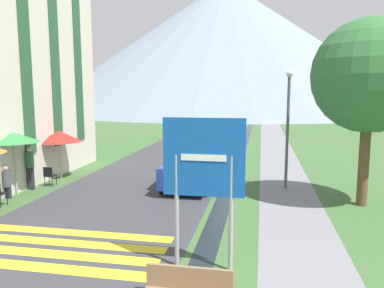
{
  "coord_description": "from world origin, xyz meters",
  "views": [
    {
      "loc": [
        2.5,
        -4.09,
        3.99
      ],
      "look_at": [
        -0.12,
        10.0,
        1.99
      ],
      "focal_mm": 35.0,
      "sensor_mm": 36.0,
      "label": 1
    }
  ],
  "objects_px": {
    "person_seated_near": "(7,180)",
    "road_sign": "(204,171)",
    "cafe_umbrella_middle_green": "(14,137)",
    "hotel_building": "(5,41)",
    "parked_car_near": "(190,166)",
    "parked_car_far": "(215,138)",
    "person_standing_terrace": "(30,165)",
    "cafe_chair_far_left": "(49,175)",
    "tree_by_path": "(369,76)",
    "streetlamp": "(288,119)",
    "cafe_umbrella_rear_red": "(59,136)"
  },
  "relations": [
    {
      "from": "road_sign",
      "to": "parked_car_far",
      "type": "distance_m",
      "value": 16.91
    },
    {
      "from": "hotel_building",
      "to": "streetlamp",
      "type": "height_order",
      "value": "hotel_building"
    },
    {
      "from": "cafe_umbrella_middle_green",
      "to": "person_seated_near",
      "type": "relative_size",
      "value": 1.92
    },
    {
      "from": "person_standing_terrace",
      "to": "tree_by_path",
      "type": "height_order",
      "value": "tree_by_path"
    },
    {
      "from": "person_standing_terrace",
      "to": "cafe_chair_far_left",
      "type": "bearing_deg",
      "value": 52.65
    },
    {
      "from": "cafe_umbrella_middle_green",
      "to": "tree_by_path",
      "type": "xyz_separation_m",
      "value": [
        12.9,
        1.0,
        2.26
      ]
    },
    {
      "from": "hotel_building",
      "to": "cafe_umbrella_middle_green",
      "type": "relative_size",
      "value": 4.8
    },
    {
      "from": "cafe_umbrella_rear_red",
      "to": "tree_by_path",
      "type": "relative_size",
      "value": 0.34
    },
    {
      "from": "person_seated_near",
      "to": "streetlamp",
      "type": "distance_m",
      "value": 11.19
    },
    {
      "from": "parked_car_far",
      "to": "tree_by_path",
      "type": "relative_size",
      "value": 0.66
    },
    {
      "from": "cafe_chair_far_left",
      "to": "cafe_umbrella_rear_red",
      "type": "xyz_separation_m",
      "value": [
        -0.32,
        1.49,
        1.45
      ]
    },
    {
      "from": "cafe_umbrella_middle_green",
      "to": "cafe_umbrella_rear_red",
      "type": "relative_size",
      "value": 1.11
    },
    {
      "from": "hotel_building",
      "to": "person_seated_near",
      "type": "height_order",
      "value": "hotel_building"
    },
    {
      "from": "person_seated_near",
      "to": "cafe_chair_far_left",
      "type": "bearing_deg",
      "value": 73.92
    },
    {
      "from": "cafe_umbrella_rear_red",
      "to": "cafe_chair_far_left",
      "type": "bearing_deg",
      "value": -77.71
    },
    {
      "from": "road_sign",
      "to": "cafe_umbrella_middle_green",
      "type": "xyz_separation_m",
      "value": [
        -8.12,
        4.78,
        -0.01
      ]
    },
    {
      "from": "person_seated_near",
      "to": "person_standing_terrace",
      "type": "height_order",
      "value": "person_standing_terrace"
    },
    {
      "from": "road_sign",
      "to": "hotel_building",
      "type": "bearing_deg",
      "value": 142.71
    },
    {
      "from": "cafe_chair_far_left",
      "to": "person_seated_near",
      "type": "height_order",
      "value": "person_seated_near"
    },
    {
      "from": "parked_car_far",
      "to": "tree_by_path",
      "type": "xyz_separation_m",
      "value": [
        6.57,
        -10.98,
        3.6
      ]
    },
    {
      "from": "parked_car_near",
      "to": "tree_by_path",
      "type": "xyz_separation_m",
      "value": [
        6.46,
        -1.33,
        3.6
      ]
    },
    {
      "from": "cafe_chair_far_left",
      "to": "streetlamp",
      "type": "height_order",
      "value": "streetlamp"
    },
    {
      "from": "cafe_chair_far_left",
      "to": "tree_by_path",
      "type": "xyz_separation_m",
      "value": [
        12.36,
        -0.41,
        4.0
      ]
    },
    {
      "from": "streetlamp",
      "to": "cafe_umbrella_rear_red",
      "type": "bearing_deg",
      "value": -179.82
    },
    {
      "from": "cafe_umbrella_middle_green",
      "to": "person_standing_terrace",
      "type": "xyz_separation_m",
      "value": [
        0.08,
        0.8,
        -1.22
      ]
    },
    {
      "from": "hotel_building",
      "to": "parked_car_near",
      "type": "distance_m",
      "value": 10.55
    },
    {
      "from": "person_seated_near",
      "to": "streetlamp",
      "type": "height_order",
      "value": "streetlamp"
    },
    {
      "from": "person_seated_near",
      "to": "tree_by_path",
      "type": "relative_size",
      "value": 0.2
    },
    {
      "from": "hotel_building",
      "to": "road_sign",
      "type": "bearing_deg",
      "value": -37.29
    },
    {
      "from": "parked_car_near",
      "to": "cafe_umbrella_middle_green",
      "type": "height_order",
      "value": "cafe_umbrella_middle_green"
    },
    {
      "from": "person_standing_terrace",
      "to": "tree_by_path",
      "type": "relative_size",
      "value": 0.27
    },
    {
      "from": "road_sign",
      "to": "cafe_chair_far_left",
      "type": "bearing_deg",
      "value": 140.77
    },
    {
      "from": "cafe_umbrella_rear_red",
      "to": "person_seated_near",
      "type": "relative_size",
      "value": 1.73
    },
    {
      "from": "parked_car_far",
      "to": "cafe_umbrella_rear_red",
      "type": "bearing_deg",
      "value": -123.91
    },
    {
      "from": "parked_car_near",
      "to": "parked_car_far",
      "type": "bearing_deg",
      "value": 90.65
    },
    {
      "from": "parked_car_near",
      "to": "person_seated_near",
      "type": "relative_size",
      "value": 3.07
    },
    {
      "from": "parked_car_near",
      "to": "person_seated_near",
      "type": "distance_m",
      "value": 7.07
    },
    {
      "from": "hotel_building",
      "to": "cafe_umbrella_middle_green",
      "type": "bearing_deg",
      "value": -52.69
    },
    {
      "from": "road_sign",
      "to": "person_seated_near",
      "type": "height_order",
      "value": "road_sign"
    },
    {
      "from": "parked_car_near",
      "to": "person_standing_terrace",
      "type": "bearing_deg",
      "value": -166.41
    },
    {
      "from": "person_seated_near",
      "to": "tree_by_path",
      "type": "distance_m",
      "value": 13.55
    },
    {
      "from": "parked_car_near",
      "to": "cafe_chair_far_left",
      "type": "bearing_deg",
      "value": -171.04
    },
    {
      "from": "cafe_umbrella_middle_green",
      "to": "cafe_umbrella_rear_red",
      "type": "distance_m",
      "value": 2.92
    },
    {
      "from": "road_sign",
      "to": "tree_by_path",
      "type": "height_order",
      "value": "tree_by_path"
    },
    {
      "from": "streetlamp",
      "to": "cafe_umbrella_middle_green",
      "type": "bearing_deg",
      "value": -164.29
    },
    {
      "from": "cafe_umbrella_middle_green",
      "to": "streetlamp",
      "type": "distance_m",
      "value": 10.82
    },
    {
      "from": "hotel_building",
      "to": "person_standing_terrace",
      "type": "relative_size",
      "value": 6.63
    },
    {
      "from": "person_seated_near",
      "to": "road_sign",
      "type": "bearing_deg",
      "value": -27.52
    },
    {
      "from": "cafe_umbrella_rear_red",
      "to": "tree_by_path",
      "type": "xyz_separation_m",
      "value": [
        12.68,
        -1.89,
        2.55
      ]
    },
    {
      "from": "tree_by_path",
      "to": "cafe_umbrella_rear_red",
      "type": "bearing_deg",
      "value": 171.5
    }
  ]
}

